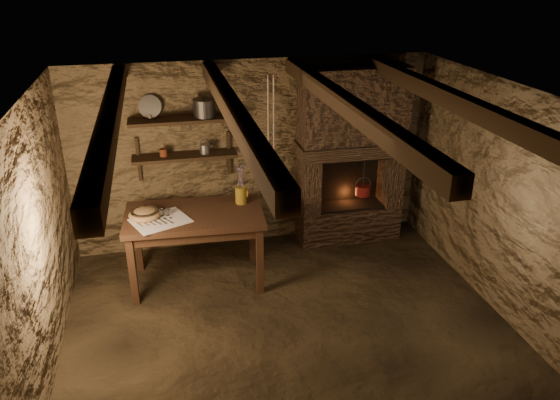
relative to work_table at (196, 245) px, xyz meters
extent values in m
plane|color=black|center=(0.83, -1.11, -0.47)|extent=(4.50, 4.50, 0.00)
cube|color=brown|center=(0.83, 0.89, 0.73)|extent=(4.50, 0.04, 2.40)
cube|color=brown|center=(0.83, -3.11, 0.73)|extent=(4.50, 0.04, 2.40)
cube|color=brown|center=(-1.42, -1.11, 0.73)|extent=(0.04, 4.00, 2.40)
cube|color=brown|center=(3.08, -1.11, 0.73)|extent=(0.04, 4.00, 2.40)
cube|color=black|center=(0.83, -1.11, 1.93)|extent=(4.50, 4.00, 0.04)
cube|color=black|center=(-0.67, -1.11, 1.84)|extent=(0.14, 3.95, 0.16)
cube|color=black|center=(0.33, -1.11, 1.84)|extent=(0.14, 3.95, 0.16)
cube|color=black|center=(1.33, -1.11, 1.84)|extent=(0.14, 3.95, 0.16)
cube|color=black|center=(2.33, -1.11, 1.84)|extent=(0.14, 3.95, 0.16)
cube|color=black|center=(-0.02, 0.73, 0.83)|extent=(1.25, 0.30, 0.04)
cube|color=black|center=(-0.02, 0.73, 1.28)|extent=(1.25, 0.30, 0.04)
cube|color=#332419|center=(2.08, 0.66, -0.25)|extent=(1.35, 0.45, 0.45)
cube|color=#332419|center=(1.51, 0.66, 0.35)|extent=(0.23, 0.45, 0.75)
cube|color=#332419|center=(2.64, 0.66, 0.35)|extent=(0.23, 0.45, 0.75)
cube|color=#332419|center=(2.08, 0.63, 0.81)|extent=(1.43, 0.51, 0.16)
cube|color=#332419|center=(2.08, 0.66, 1.36)|extent=(1.35, 0.45, 0.94)
cube|color=black|center=(2.08, 0.85, 0.35)|extent=(0.90, 0.06, 0.75)
cube|color=black|center=(0.00, 0.00, 0.37)|extent=(1.59, 0.97, 0.07)
cube|color=black|center=(0.00, 0.00, 0.27)|extent=(1.45, 0.83, 0.11)
cube|color=white|center=(-0.37, -0.12, 0.41)|extent=(0.71, 0.65, 0.01)
cylinder|color=olive|center=(0.56, 0.16, 0.51)|extent=(0.16, 0.16, 0.20)
torus|color=olive|center=(0.63, 0.16, 0.53)|extent=(0.02, 0.11, 0.11)
ellipsoid|color=olive|center=(-0.53, 0.00, 0.45)|extent=(0.40, 0.40, 0.12)
cylinder|color=#312E2B|center=(0.24, 0.73, 1.39)|extent=(0.26, 0.26, 0.19)
cylinder|color=gray|center=(-0.37, 0.83, 1.43)|extent=(0.29, 0.18, 0.27)
cylinder|color=#612713|center=(-0.27, 0.73, 0.89)|extent=(0.10, 0.10, 0.09)
cylinder|color=maroon|center=(2.25, 0.61, 0.22)|extent=(0.20, 0.20, 0.14)
torus|color=#312E2B|center=(2.25, 0.61, 0.30)|extent=(0.22, 0.01, 0.22)
cylinder|color=#312E2B|center=(2.25, 0.61, 0.47)|extent=(0.01, 0.01, 0.44)
camera|label=1|loc=(-0.29, -5.59, 3.01)|focal=35.00mm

